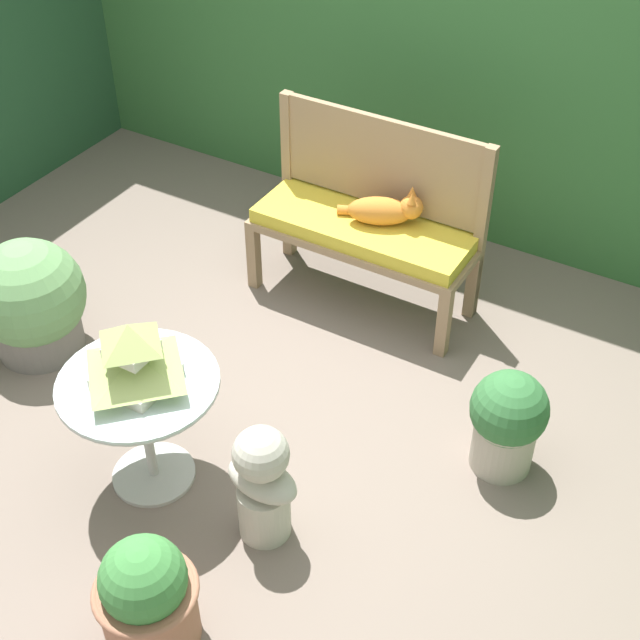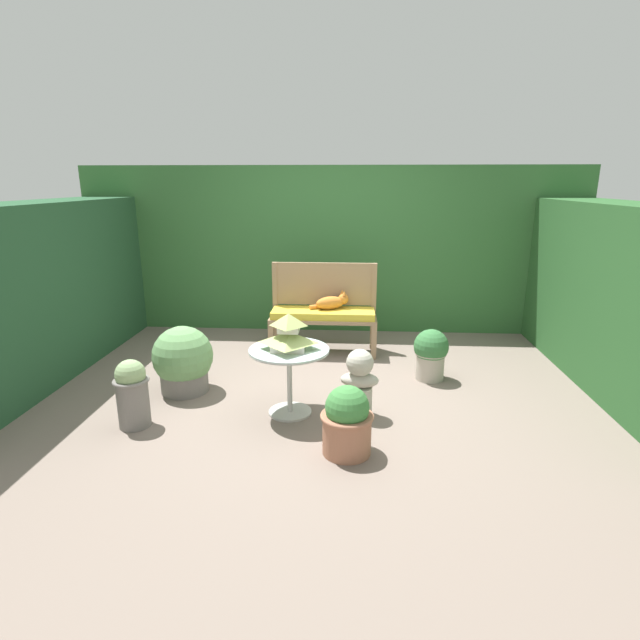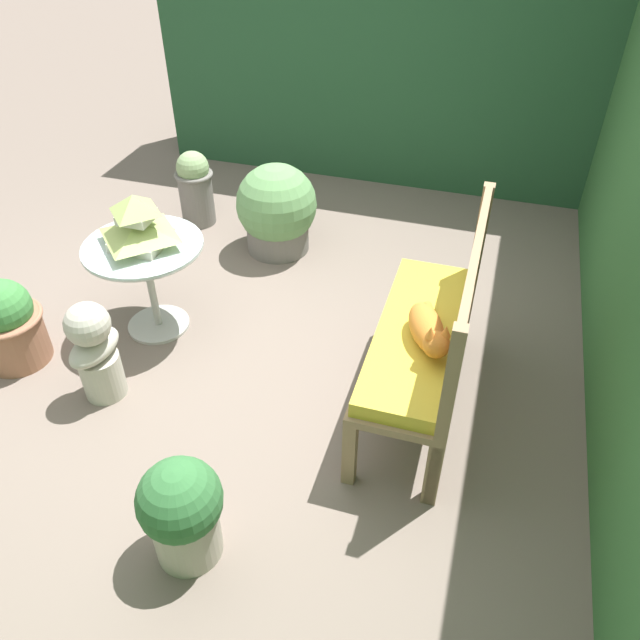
# 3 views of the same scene
# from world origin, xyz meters

# --- Properties ---
(ground) EXTENTS (30.00, 30.00, 0.00)m
(ground) POSITION_xyz_m (0.00, 0.00, 0.00)
(ground) COLOR #75665B
(foliage_hedge_left) EXTENTS (0.70, 3.50, 1.73)m
(foliage_hedge_left) POSITION_xyz_m (-2.85, 0.15, 0.86)
(foliage_hedge_left) COLOR #234C2D
(foliage_hedge_left) RESTS_ON ground
(garden_bench) EXTENTS (1.21, 0.43, 0.51)m
(garden_bench) POSITION_xyz_m (-0.03, 1.01, 0.43)
(garden_bench) COLOR #937556
(garden_bench) RESTS_ON ground
(bench_backrest) EXTENTS (1.21, 0.06, 1.02)m
(bench_backrest) POSITION_xyz_m (-0.03, 1.21, 0.71)
(bench_backrest) COLOR #937556
(bench_backrest) RESTS_ON ground
(cat) EXTENTS (0.45, 0.27, 0.21)m
(cat) POSITION_xyz_m (0.07, 1.06, 0.59)
(cat) COLOR orange
(cat) RESTS_ON garden_bench
(patio_table) EXTENTS (0.67, 0.67, 0.58)m
(patio_table) POSITION_xyz_m (-0.22, -0.58, 0.46)
(patio_table) COLOR #B7B7B2
(patio_table) RESTS_ON ground
(pagoda_birdhouse) EXTENTS (0.37, 0.37, 0.30)m
(pagoda_birdhouse) POSITION_xyz_m (-0.22, -0.58, 0.71)
(pagoda_birdhouse) COLOR beige
(pagoda_birdhouse) RESTS_ON patio_table
(garden_bust) EXTENTS (0.34, 0.23, 0.59)m
(garden_bust) POSITION_xyz_m (0.37, -0.57, 0.30)
(garden_bust) COLOR #B7B2A3
(garden_bust) RESTS_ON ground
(potted_plant_bench_left) EXTENTS (0.56, 0.56, 0.63)m
(potted_plant_bench_left) POSITION_xyz_m (-1.27, -0.18, 0.30)
(potted_plant_bench_left) COLOR slate
(potted_plant_bench_left) RESTS_ON ground
(potted_plant_bench_right) EXTENTS (0.28, 0.28, 0.57)m
(potted_plant_bench_right) POSITION_xyz_m (-1.45, -0.89, 0.29)
(potted_plant_bench_right) COLOR slate
(potted_plant_bench_right) RESTS_ON ground
(potted_plant_table_near) EXTENTS (0.39, 0.39, 0.52)m
(potted_plant_table_near) POSITION_xyz_m (0.27, -1.20, 0.25)
(potted_plant_table_near) COLOR #9E664C
(potted_plant_table_near) RESTS_ON ground
(potted_plant_hedge_corner) EXTENTS (0.34, 0.34, 0.52)m
(potted_plant_hedge_corner) POSITION_xyz_m (1.08, 0.27, 0.27)
(potted_plant_hedge_corner) COLOR #ADA393
(potted_plant_hedge_corner) RESTS_ON ground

